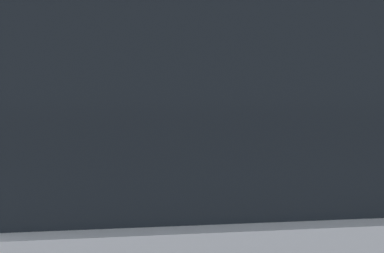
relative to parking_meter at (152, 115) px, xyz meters
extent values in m
cylinder|color=slate|center=(0.00, 0.00, -0.58)|extent=(0.07, 0.07, 1.14)
cylinder|color=#939699|center=(0.00, 0.00, 0.14)|extent=(0.18, 0.18, 0.30)
sphere|color=silver|center=(0.00, 0.00, 0.33)|extent=(0.18, 0.18, 0.18)
cube|color=black|center=(-0.01, -0.09, 0.21)|extent=(0.10, 0.02, 0.07)
cube|color=red|center=(-0.01, -0.09, 0.09)|extent=(0.11, 0.02, 0.09)
cube|color=black|center=(0.50, 0.12, -0.03)|extent=(0.46, 0.31, 0.61)
sphere|color=#936B4C|center=(0.50, 0.12, 0.38)|extent=(0.22, 0.22, 0.22)
cylinder|color=black|center=(0.75, 0.18, -0.02)|extent=(0.09, 0.09, 0.58)
cylinder|color=black|center=(0.27, -0.05, 0.04)|extent=(0.16, 0.36, 0.55)
cube|color=black|center=(0.24, -1.68, 0.17)|extent=(2.14, 1.66, 0.64)
cylinder|color=black|center=(-0.05, 2.79, -0.02)|extent=(24.00, 0.06, 0.06)
cylinder|color=black|center=(-0.05, 2.79, -0.53)|extent=(24.00, 0.05, 0.05)
cylinder|color=black|center=(-0.05, 2.79, -0.58)|extent=(0.06, 0.06, 1.14)
cylinder|color=black|center=(1.95, 2.79, -0.58)|extent=(0.06, 0.06, 1.14)
cube|color=#ADA38E|center=(-0.05, 6.19, 0.66)|extent=(32.00, 0.50, 3.86)
camera|label=1|loc=(-0.77, -4.23, 0.12)|focal=82.50mm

